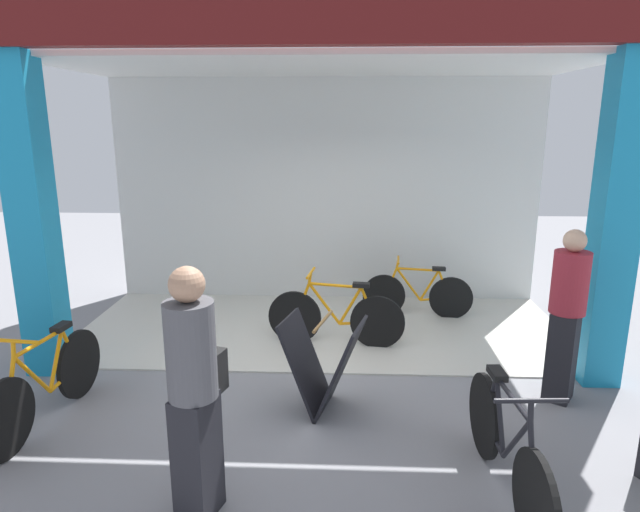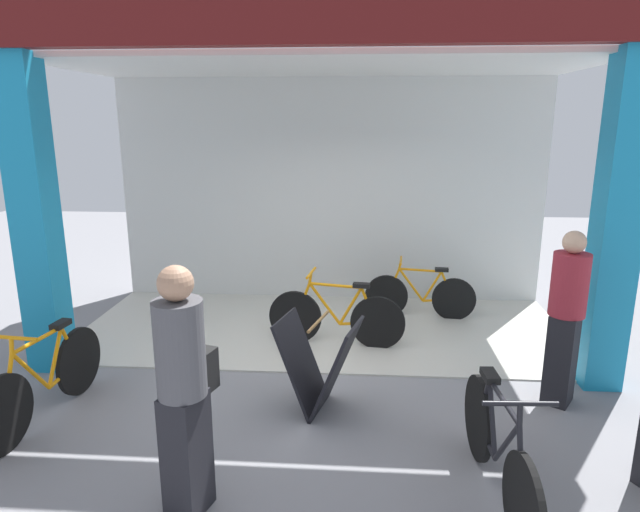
% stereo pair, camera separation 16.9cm
% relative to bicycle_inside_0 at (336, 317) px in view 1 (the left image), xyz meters
% --- Properties ---
extents(ground_plane, '(20.46, 20.46, 0.00)m').
position_rel_bicycle_inside_0_xyz_m(ground_plane, '(-0.19, -0.80, -0.37)').
color(ground_plane, gray).
rests_on(ground_plane, ground).
extents(shop_facade, '(6.43, 3.00, 4.17)m').
position_rel_bicycle_inside_0_xyz_m(shop_facade, '(-0.19, 0.63, 1.87)').
color(shop_facade, beige).
rests_on(shop_facade, ground).
extents(bicycle_inside_0, '(1.65, 0.46, 0.91)m').
position_rel_bicycle_inside_0_xyz_m(bicycle_inside_0, '(0.00, 0.00, 0.00)').
color(bicycle_inside_0, black).
rests_on(bicycle_inside_0, ground).
extents(bicycle_inside_1, '(1.50, 0.41, 0.83)m').
position_rel_bicycle_inside_0_xyz_m(bicycle_inside_1, '(1.11, 1.02, -0.03)').
color(bicycle_inside_1, black).
rests_on(bicycle_inside_1, ground).
extents(bicycle_parked_0, '(0.48, 1.73, 0.95)m').
position_rel_bicycle_inside_0_xyz_m(bicycle_parked_0, '(1.26, -2.68, 0.02)').
color(bicycle_parked_0, black).
rests_on(bicycle_parked_0, ground).
extents(bicycle_parked_1, '(0.47, 1.71, 0.94)m').
position_rel_bicycle_inside_0_xyz_m(bicycle_parked_1, '(-2.56, -1.87, 0.01)').
color(bicycle_parked_1, black).
rests_on(bicycle_parked_1, ground).
extents(sandwich_board_sign, '(0.84, 0.72, 0.91)m').
position_rel_bicycle_inside_0_xyz_m(sandwich_board_sign, '(-0.10, -1.53, 0.09)').
color(sandwich_board_sign, black).
rests_on(sandwich_board_sign, ground).
extents(pedestrian_1, '(0.46, 0.46, 1.70)m').
position_rel_bicycle_inside_0_xyz_m(pedestrian_1, '(2.20, -1.21, 0.51)').
color(pedestrian_1, black).
rests_on(pedestrian_1, ground).
extents(pedestrian_2, '(0.41, 0.58, 1.78)m').
position_rel_bicycle_inside_0_xyz_m(pedestrian_2, '(-0.90, -2.94, 0.56)').
color(pedestrian_2, black).
rests_on(pedestrian_2, ground).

